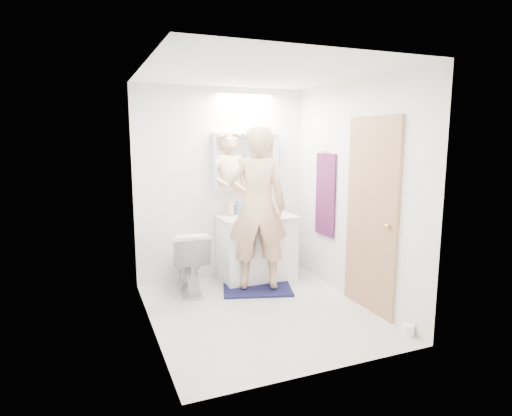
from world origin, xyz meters
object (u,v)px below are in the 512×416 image
toilet (188,261)px  person (257,208)px  toothbrush_cup (270,209)px  vanity_cabinet (257,249)px  medicine_cabinet (247,160)px  soap_bottle_b (238,208)px  soap_bottle_a (231,207)px  toilet_paper_roll (408,330)px

toilet → person: (0.76, -0.25, 0.62)m
person → toothbrush_cup: 0.67m
vanity_cabinet → toothbrush_cup: toothbrush_cup is taller
vanity_cabinet → medicine_cabinet: medicine_cabinet is taller
toilet → toothbrush_cup: bearing=-162.7°
person → soap_bottle_b: bearing=-68.1°
toothbrush_cup → toilet: bearing=-166.7°
soap_bottle_b → toothbrush_cup: soap_bottle_b is taller
vanity_cabinet → soap_bottle_a: soap_bottle_a is taller
person → toilet_paper_roll: size_ratio=17.15×
toothbrush_cup → soap_bottle_a: bearing=-178.9°
medicine_cabinet → person: 0.78m
vanity_cabinet → soap_bottle_b: size_ratio=5.44×
soap_bottle_b → person: bearing=-85.1°
soap_bottle_b → toothbrush_cup: (0.44, -0.02, -0.04)m
medicine_cabinet → soap_bottle_a: 0.62m
soap_bottle_b → soap_bottle_a: bearing=-163.5°
medicine_cabinet → toothbrush_cup: size_ratio=9.92×
medicine_cabinet → soap_bottle_a: medicine_cabinet is taller
soap_bottle_a → person: bearing=-74.0°
vanity_cabinet → toilet_paper_roll: size_ratio=8.18×
soap_bottle_a → toothbrush_cup: 0.55m
medicine_cabinet → soap_bottle_b: medicine_cabinet is taller
toilet_paper_roll → medicine_cabinet: bearing=108.7°
toilet → vanity_cabinet: bearing=-168.8°
toilet → person: 1.01m
person → toilet: bearing=-1.4°
toilet → soap_bottle_a: (0.61, 0.27, 0.56)m
soap_bottle_a → toilet_paper_roll: bearing=-65.2°
medicine_cabinet → toothbrush_cup: bearing=-9.3°
person → soap_bottle_a: bearing=-57.1°
person → toilet_paper_roll: 2.04m
vanity_cabinet → medicine_cabinet: 1.13m
toothbrush_cup → toilet_paper_roll: bearing=-78.5°
toothbrush_cup → toilet_paper_roll: toothbrush_cup is taller
soap_bottle_a → toilet_paper_roll: soap_bottle_a is taller
vanity_cabinet → toilet_paper_roll: (0.69, -1.98, -0.34)m
soap_bottle_a → toilet_paper_roll: (0.98, -2.13, -0.88)m
person → toothbrush_cup: size_ratio=21.26×
vanity_cabinet → person: (-0.14, -0.37, 0.60)m
vanity_cabinet → toothbrush_cup: (0.26, 0.16, 0.47)m
soap_bottle_a → soap_bottle_b: bearing=16.5°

